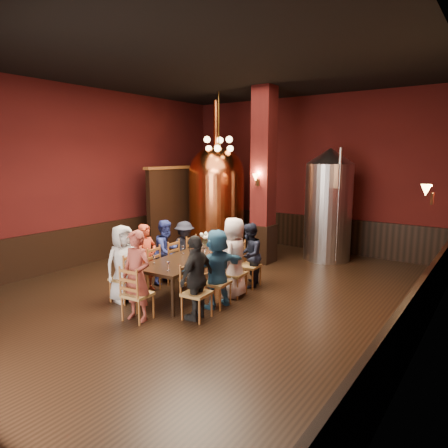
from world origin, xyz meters
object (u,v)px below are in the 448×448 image
Objects in this scene: person_0 at (123,264)px; person_1 at (147,258)px; rose_vase at (205,238)px; dining_table at (190,261)px; person_2 at (167,251)px; copper_kettle at (216,197)px; steel_vessel at (328,205)px.

person_1 is (-0.06, 0.67, -0.04)m from person_0.
person_0 is 3.99× the size of rose_vase.
rose_vase reaches higher than dining_table.
person_2 is 0.32× the size of copper_kettle.
person_0 reaches higher than dining_table.
person_2 is at bearing 4.18° from person_1.
person_2 is at bearing 158.78° from dining_table.
person_1 reaches higher than rose_vase.
copper_kettle is at bearing 10.90° from person_2.
steel_vessel is at bearing -34.51° from person_2.
copper_kettle is at bearing 23.56° from person_0.
steel_vessel is at bearing 14.11° from copper_kettle.
dining_table is 0.91m from person_1.
rose_vase is (0.57, 1.22, 0.29)m from person_1.
steel_vessel reaches higher than person_0.
steel_vessel is at bearing -11.07° from person_0.
person_2 is 0.89m from rose_vase.
steel_vessel is at bearing 66.50° from rose_vase.
rose_vase is (-1.50, -3.45, -0.50)m from steel_vessel.
rose_vase is (1.64, -2.66, -0.59)m from copper_kettle.
person_1 is 0.33× the size of copper_kettle.
copper_kettle reaches higher than steel_vessel.
copper_kettle reaches higher than dining_table.
steel_vessel reaches higher than person_1.
person_0 is 1.06× the size of person_1.
person_0 is 1.06× the size of person_2.
rose_vase is at bearing -26.08° from person_1.
dining_table is 6.62× the size of rose_vase.
person_0 is 1.33m from person_2.
person_0 is (-0.76, -1.07, 0.06)m from dining_table.
dining_table is 1.76× the size of person_1.
person_0 is at bearing -110.64° from steel_vessel.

